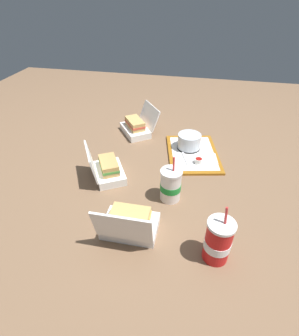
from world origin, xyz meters
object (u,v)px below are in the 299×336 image
Objects in this scene: cake_container at (189,142)px; soda_cup_center at (218,241)px; clamshell_sandwich_front at (107,169)px; food_tray at (193,153)px; clamshell_sandwich_back at (130,223)px; ketchup_cup at (199,161)px; plastic_fork at (185,158)px; clamshell_sandwich_center at (137,127)px; soda_cup_right at (171,185)px.

soda_cup_center is (-0.66, -0.14, 0.03)m from cake_container.
clamshell_sandwich_front is at bearing 55.17° from soda_cup_center.
food_tray is at bearing 10.70° from soda_cup_center.
soda_cup_center reaches higher than clamshell_sandwich_back.
cake_container is 0.15m from ketchup_cup.
plastic_fork is at bearing 15.32° from soda_cup_center.
clamshell_sandwich_back reaches higher than clamshell_sandwich_center.
ketchup_cup is 0.30m from soda_cup_right.
food_tray is at bearing -116.11° from clamshell_sandwich_center.
plastic_fork is 0.41m from clamshell_sandwich_front.
soda_cup_center is at bearing -167.71° from cake_container.
clamshell_sandwich_back is at bearing 81.40° from soda_cup_center.
clamshell_sandwich_front is (-0.21, 0.35, 0.03)m from plastic_fork.
soda_cup_right reaches higher than clamshell_sandwich_front.
ketchup_cup reaches higher than food_tray.
clamshell_sandwich_center is at bearing 63.89° from food_tray.
clamshell_sandwich_back reaches higher than food_tray.
clamshell_sandwich_front is (-0.18, 0.41, 0.02)m from ketchup_cup.
clamshell_sandwich_center is (0.17, 0.35, 0.04)m from food_tray.
ketchup_cup is at bearing -155.55° from cake_container.
cake_container is 0.63× the size of clamshell_sandwich_back.
clamshell_sandwich_back reaches higher than plastic_fork.
cake_container is 0.68m from soda_cup_center.
plastic_fork is at bearing -58.98° from clamshell_sandwich_front.
soda_cup_center is (-0.79, -0.47, 0.04)m from clamshell_sandwich_center.
ketchup_cup is 0.47m from clamshell_sandwich_center.
clamshell_sandwich_center is at bearing 68.22° from cake_container.
food_tray is 3.30× the size of cake_container.
clamshell_sandwich_front reaches higher than plastic_fork.
ketchup_cup is 0.17× the size of clamshell_sandwich_front.
ketchup_cup is at bearing 9.01° from soda_cup_center.
soda_cup_center reaches higher than cake_container.
clamshell_sandwich_center is 0.92m from soda_cup_center.
soda_cup_center is at bearing -143.75° from soda_cup_right.
soda_cup_right is (-0.41, 0.04, 0.02)m from cake_container.
clamshell_sandwich_front is at bearing 114.00° from ketchup_cup.
soda_cup_center reaches higher than plastic_fork.
ketchup_cup reaches higher than plastic_fork.
plastic_fork is at bearing 176.24° from cake_container.
soda_cup_right is 0.92× the size of soda_cup_center.
food_tray is at bearing -147.37° from cake_container.
soda_cup_center reaches higher than ketchup_cup.
food_tray is at bearing -46.97° from plastic_fork.
clamshell_sandwich_back reaches higher than clamshell_sandwich_front.
cake_container is 0.61× the size of soda_cup_right.
soda_cup_right is (-0.36, 0.07, 0.07)m from food_tray.
plastic_fork is 0.55× the size of clamshell_sandwich_back.
ketchup_cup is at bearing -124.38° from clamshell_sandwich_center.
plastic_fork is 0.58m from soda_cup_center.
cake_container is 0.12m from plastic_fork.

